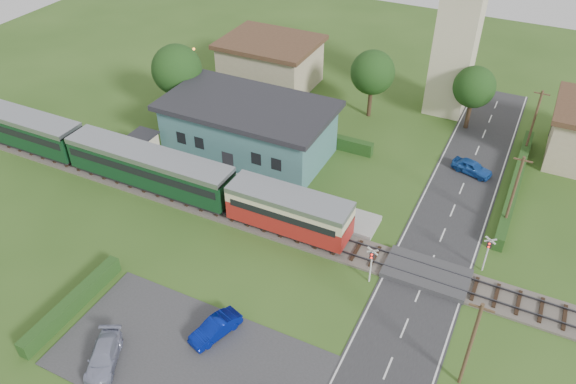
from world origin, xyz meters
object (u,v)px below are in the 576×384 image
at_px(car_on_road, 472,167).
at_px(crossing_signal_far, 488,249).
at_px(car_park_blue, 215,328).
at_px(pedestrian_near, 268,190).
at_px(house_west, 270,62).
at_px(crossing_signal_near, 372,260).
at_px(train, 121,158).
at_px(pedestrian_far, 153,153).
at_px(equipment_hut, 144,146).
at_px(car_park_silver, 104,357).
at_px(church_tower, 461,18).
at_px(station_building, 249,128).

bearing_deg(car_on_road, crossing_signal_far, -148.94).
distance_m(car_park_blue, pedestrian_near, 14.72).
relative_size(house_west, crossing_signal_near, 3.30).
bearing_deg(pedestrian_near, train, 14.06).
bearing_deg(car_park_blue, pedestrian_far, 156.41).
bearing_deg(equipment_hut, pedestrian_near, -1.90).
height_order(equipment_hut, car_park_silver, equipment_hut).
xyz_separation_m(car_park_blue, pedestrian_far, (-15.85, 14.41, 0.68)).
xyz_separation_m(house_west, car_on_road, (25.22, -8.20, -2.11)).
relative_size(train, pedestrian_near, 28.18).
bearing_deg(car_on_road, equipment_hut, 128.18).
relative_size(church_tower, pedestrian_near, 11.48).
xyz_separation_m(equipment_hut, car_park_silver, (11.92, -19.70, -1.06)).
bearing_deg(church_tower, car_on_road, -64.99).
xyz_separation_m(equipment_hut, house_west, (3.00, 19.80, 1.04)).
relative_size(train, church_tower, 2.45).
bearing_deg(crossing_signal_far, car_park_silver, -136.16).
relative_size(crossing_signal_far, car_park_blue, 0.89).
relative_size(crossing_signal_near, car_park_blue, 0.89).
bearing_deg(car_park_blue, house_west, 130.72).
height_order(train, church_tower, church_tower).
bearing_deg(pedestrian_near, church_tower, -110.15).
bearing_deg(house_west, church_tower, 8.53).
bearing_deg(crossing_signal_near, car_park_blue, -129.26).
bearing_deg(car_park_silver, pedestrian_near, 59.63).
bearing_deg(car_park_silver, car_park_blue, 18.56).
distance_m(church_tower, pedestrian_near, 26.74).
bearing_deg(church_tower, pedestrian_near, -112.59).
relative_size(crossing_signal_near, pedestrian_near, 2.14).
height_order(pedestrian_near, pedestrian_far, pedestrian_far).
relative_size(equipment_hut, house_west, 0.24).
height_order(train, pedestrian_far, train).
bearing_deg(church_tower, crossing_signal_near, -87.18).
height_order(crossing_signal_near, crossing_signal_far, same).
height_order(equipment_hut, house_west, house_west).
height_order(house_west, car_park_silver, house_west).
bearing_deg(equipment_hut, station_building, 35.92).
xyz_separation_m(station_building, church_tower, (15.00, 17.01, 7.53)).
height_order(equipment_hut, pedestrian_near, equipment_hut).
relative_size(church_tower, pedestrian_far, 9.56).
bearing_deg(pedestrian_far, car_park_silver, -142.24).
bearing_deg(pedestrian_near, station_building, -47.05).
height_order(train, car_park_silver, train).
distance_m(church_tower, crossing_signal_near, 29.57).
bearing_deg(car_park_blue, church_tower, 99.54).
distance_m(car_on_road, pedestrian_far, 29.61).
relative_size(station_building, pedestrian_far, 8.69).
xyz_separation_m(crossing_signal_far, car_on_road, (-3.38, 12.41, -1.46)).
distance_m(house_west, crossing_signal_near, 33.22).
bearing_deg(church_tower, car_park_silver, -104.61).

